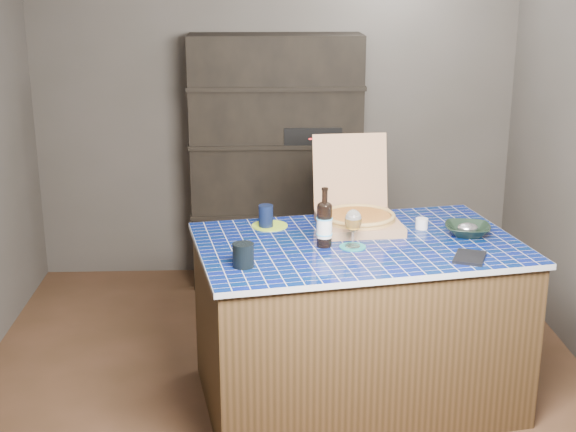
{
  "coord_description": "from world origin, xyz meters",
  "views": [
    {
      "loc": [
        -0.15,
        -4.08,
        2.21
      ],
      "look_at": [
        0.02,
        0.0,
        0.96
      ],
      "focal_mm": 50.0,
      "sensor_mm": 36.0,
      "label": 1
    }
  ],
  "objects_px": {
    "kitchen_island": "(356,322)",
    "mead_bottle": "(324,224)",
    "bowl": "(468,230)",
    "dvd_case": "(470,257)",
    "wine_glass": "(353,221)",
    "pizza_box": "(358,215)"
  },
  "relations": [
    {
      "from": "kitchen_island",
      "to": "mead_bottle",
      "type": "height_order",
      "value": "mead_bottle"
    },
    {
      "from": "kitchen_island",
      "to": "bowl",
      "type": "xyz_separation_m",
      "value": [
        0.58,
        0.08,
        0.47
      ]
    },
    {
      "from": "kitchen_island",
      "to": "bowl",
      "type": "height_order",
      "value": "bowl"
    },
    {
      "from": "kitchen_island",
      "to": "dvd_case",
      "type": "height_order",
      "value": "dvd_case"
    },
    {
      "from": "mead_bottle",
      "to": "wine_glass",
      "type": "bearing_deg",
      "value": -9.53
    },
    {
      "from": "wine_glass",
      "to": "bowl",
      "type": "height_order",
      "value": "wine_glass"
    },
    {
      "from": "bowl",
      "to": "kitchen_island",
      "type": "bearing_deg",
      "value": -171.68
    },
    {
      "from": "mead_bottle",
      "to": "wine_glass",
      "type": "xyz_separation_m",
      "value": [
        0.14,
        -0.02,
        0.02
      ]
    },
    {
      "from": "mead_bottle",
      "to": "wine_glass",
      "type": "distance_m",
      "value": 0.14
    },
    {
      "from": "mead_bottle",
      "to": "bowl",
      "type": "distance_m",
      "value": 0.78
    },
    {
      "from": "wine_glass",
      "to": "dvd_case",
      "type": "relative_size",
      "value": 0.98
    },
    {
      "from": "dvd_case",
      "to": "bowl",
      "type": "bearing_deg",
      "value": 99.7
    },
    {
      "from": "kitchen_island",
      "to": "mead_bottle",
      "type": "distance_m",
      "value": 0.6
    },
    {
      "from": "kitchen_island",
      "to": "wine_glass",
      "type": "distance_m",
      "value": 0.59
    },
    {
      "from": "mead_bottle",
      "to": "dvd_case",
      "type": "height_order",
      "value": "mead_bottle"
    },
    {
      "from": "pizza_box",
      "to": "wine_glass",
      "type": "bearing_deg",
      "value": -106.14
    },
    {
      "from": "wine_glass",
      "to": "dvd_case",
      "type": "xyz_separation_m",
      "value": [
        0.54,
        -0.19,
        -0.13
      ]
    },
    {
      "from": "pizza_box",
      "to": "dvd_case",
      "type": "xyz_separation_m",
      "value": [
        0.47,
        -0.54,
        -0.06
      ]
    },
    {
      "from": "kitchen_island",
      "to": "pizza_box",
      "type": "height_order",
      "value": "pizza_box"
    },
    {
      "from": "kitchen_island",
      "to": "bowl",
      "type": "relative_size",
      "value": 7.58
    },
    {
      "from": "mead_bottle",
      "to": "kitchen_island",
      "type": "bearing_deg",
      "value": 17.98
    },
    {
      "from": "dvd_case",
      "to": "bowl",
      "type": "distance_m",
      "value": 0.37
    }
  ]
}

